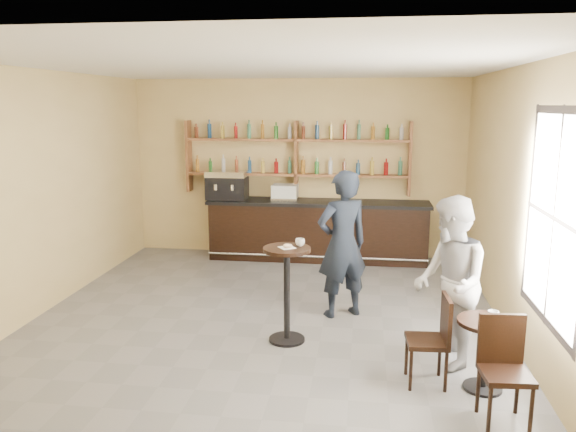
# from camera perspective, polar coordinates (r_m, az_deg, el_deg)

# --- Properties ---
(floor) EXTENTS (7.00, 7.00, 0.00)m
(floor) POSITION_cam_1_polar(r_m,az_deg,el_deg) (7.29, -2.46, -10.88)
(floor) COLOR slate
(floor) RESTS_ON ground
(ceiling) EXTENTS (7.00, 7.00, 0.00)m
(ceiling) POSITION_cam_1_polar(r_m,az_deg,el_deg) (6.76, -2.69, 15.10)
(ceiling) COLOR white
(ceiling) RESTS_ON wall_back
(wall_back) EXTENTS (7.00, 0.00, 7.00)m
(wall_back) POSITION_cam_1_polar(r_m,az_deg,el_deg) (10.27, 0.95, 4.87)
(wall_back) COLOR tan
(wall_back) RESTS_ON floor
(wall_front) EXTENTS (7.00, 0.00, 7.00)m
(wall_front) POSITION_cam_1_polar(r_m,az_deg,el_deg) (3.56, -12.84, -7.87)
(wall_front) COLOR tan
(wall_front) RESTS_ON floor
(wall_left) EXTENTS (0.00, 7.00, 7.00)m
(wall_left) POSITION_cam_1_polar(r_m,az_deg,el_deg) (7.95, -24.38, 1.97)
(wall_left) COLOR tan
(wall_left) RESTS_ON floor
(wall_right) EXTENTS (0.00, 7.00, 7.00)m
(wall_right) POSITION_cam_1_polar(r_m,az_deg,el_deg) (6.97, 22.50, 0.93)
(wall_right) COLOR tan
(wall_right) RESTS_ON floor
(window_pane) EXTENTS (0.00, 2.00, 2.00)m
(window_pane) POSITION_cam_1_polar(r_m,az_deg,el_deg) (5.81, 25.43, -0.21)
(window_pane) COLOR white
(window_pane) RESTS_ON wall_right
(window_frame) EXTENTS (0.04, 1.70, 2.10)m
(window_frame) POSITION_cam_1_polar(r_m,az_deg,el_deg) (5.81, 25.37, -0.21)
(window_frame) COLOR black
(window_frame) RESTS_ON wall_right
(shelf_unit) EXTENTS (4.00, 0.26, 1.40)m
(shelf_unit) POSITION_cam_1_polar(r_m,az_deg,el_deg) (10.12, 0.86, 5.97)
(shelf_unit) COLOR brown
(shelf_unit) RESTS_ON wall_back
(liquor_bottles) EXTENTS (3.68, 0.10, 1.00)m
(liquor_bottles) POSITION_cam_1_polar(r_m,az_deg,el_deg) (10.11, 0.86, 6.93)
(liquor_bottles) COLOR #8C5919
(liquor_bottles) RESTS_ON shelf_unit
(bar_counter) EXTENTS (3.93, 0.77, 1.06)m
(bar_counter) POSITION_cam_1_polar(r_m,az_deg,el_deg) (10.07, 3.04, -1.44)
(bar_counter) COLOR black
(bar_counter) RESTS_ON floor
(espresso_machine) EXTENTS (0.71, 0.46, 0.51)m
(espresso_machine) POSITION_cam_1_polar(r_m,az_deg,el_deg) (10.19, -6.20, 3.16)
(espresso_machine) COLOR black
(espresso_machine) RESTS_ON bar_counter
(pastry_case) EXTENTS (0.51, 0.43, 0.28)m
(pastry_case) POSITION_cam_1_polar(r_m,az_deg,el_deg) (10.01, -0.31, 2.41)
(pastry_case) COLOR silver
(pastry_case) RESTS_ON bar_counter
(pedestal_table) EXTENTS (0.67, 0.67, 1.14)m
(pedestal_table) POSITION_cam_1_polar(r_m,az_deg,el_deg) (6.60, -0.11, -8.01)
(pedestal_table) COLOR black
(pedestal_table) RESTS_ON floor
(napkin) EXTENTS (0.23, 0.23, 0.00)m
(napkin) POSITION_cam_1_polar(r_m,az_deg,el_deg) (6.43, -0.11, -3.22)
(napkin) COLOR white
(napkin) RESTS_ON pedestal_table
(donut) EXTENTS (0.13, 0.13, 0.04)m
(donut) POSITION_cam_1_polar(r_m,az_deg,el_deg) (6.42, -0.04, -3.06)
(donut) COLOR #BE8145
(donut) RESTS_ON napkin
(cup_pedestal) EXTENTS (0.11, 0.11, 0.09)m
(cup_pedestal) POSITION_cam_1_polar(r_m,az_deg,el_deg) (6.50, 1.23, -2.69)
(cup_pedestal) COLOR white
(cup_pedestal) RESTS_ON pedestal_table
(man_main) EXTENTS (0.84, 0.75, 1.93)m
(man_main) POSITION_cam_1_polar(r_m,az_deg,el_deg) (7.31, 5.54, -2.88)
(man_main) COLOR black
(man_main) RESTS_ON floor
(cafe_table) EXTENTS (0.63, 0.63, 0.71)m
(cafe_table) POSITION_cam_1_polar(r_m,az_deg,el_deg) (5.93, 19.35, -13.19)
(cafe_table) COLOR black
(cafe_table) RESTS_ON floor
(cup_cafe) EXTENTS (0.13, 0.13, 0.10)m
(cup_cafe) POSITION_cam_1_polar(r_m,az_deg,el_deg) (5.79, 20.11, -9.51)
(cup_cafe) COLOR white
(cup_cafe) RESTS_ON cafe_table
(chair_west) EXTENTS (0.42, 0.42, 0.91)m
(chair_west) POSITION_cam_1_polar(r_m,az_deg,el_deg) (5.85, 13.92, -12.15)
(chair_west) COLOR black
(chair_west) RESTS_ON floor
(chair_south) EXTENTS (0.44, 0.44, 0.94)m
(chair_south) POSITION_cam_1_polar(r_m,az_deg,el_deg) (5.36, 21.26, -14.68)
(chair_south) COLOR black
(chair_south) RESTS_ON floor
(patron_second) EXTENTS (0.76, 0.94, 1.83)m
(patron_second) POSITION_cam_1_polar(r_m,az_deg,el_deg) (6.17, 16.10, -6.48)
(patron_second) COLOR #9A999E
(patron_second) RESTS_ON floor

